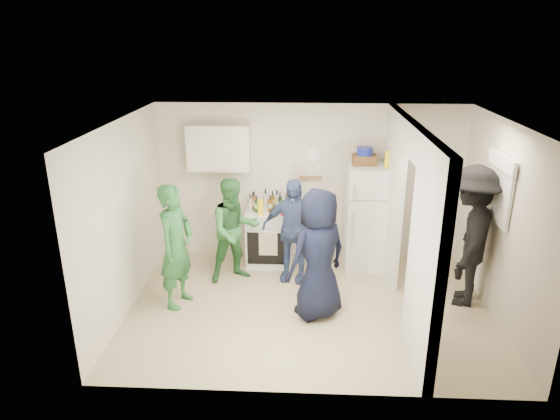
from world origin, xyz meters
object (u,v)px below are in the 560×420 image
object	(u,v)px
blue_bowl	(365,151)
person_green_left	(176,246)
person_navy	(318,255)
stove	(270,237)
fridge	(368,217)
person_green_center	(235,230)
person_denim	(293,230)
yellow_cup_stack_top	(388,159)
wicker_basket	(364,160)
person_nook	(469,236)

from	to	relation	value
blue_bowl	person_green_left	xyz separation A→B (m)	(-2.56, -1.36, -0.99)
blue_bowl	person_navy	bearing A→B (deg)	-114.24
stove	fridge	bearing A→B (deg)	-1.13
person_green_center	person_navy	size ratio (longest dim) A/B	0.91
stove	blue_bowl	world-z (taller)	blue_bowl
fridge	person_denim	xyz separation A→B (m)	(-1.15, -0.51, -0.04)
person_denim	stove	bearing A→B (deg)	135.38
yellow_cup_stack_top	person_navy	bearing A→B (deg)	-125.98
fridge	stove	bearing A→B (deg)	178.87
wicker_basket	person_navy	size ratio (longest dim) A/B	0.20
person_green_center	person_nook	size ratio (longest dim) A/B	0.81
person_green_center	wicker_basket	bearing A→B (deg)	-8.63
blue_bowl	person_navy	size ratio (longest dim) A/B	0.14
person_navy	yellow_cup_stack_top	bearing A→B (deg)	-161.61
person_navy	person_nook	xyz separation A→B (m)	(2.00, 0.45, 0.10)
stove	blue_bowl	distance (m)	2.00
stove	person_nook	world-z (taller)	person_nook
person_denim	person_navy	xyz separation A→B (m)	(0.35, -0.99, 0.08)
fridge	blue_bowl	bearing A→B (deg)	153.43
fridge	person_navy	bearing A→B (deg)	-118.00
wicker_basket	person_green_center	size ratio (longest dim) A/B	0.22
blue_bowl	yellow_cup_stack_top	bearing A→B (deg)	-25.11
stove	yellow_cup_stack_top	size ratio (longest dim) A/B	3.55
person_green_center	person_navy	world-z (taller)	person_navy
stove	person_nook	bearing A→B (deg)	-21.68
wicker_basket	person_denim	distance (m)	1.51
wicker_basket	yellow_cup_stack_top	distance (m)	0.36
stove	yellow_cup_stack_top	bearing A→B (deg)	-4.27
wicker_basket	yellow_cup_stack_top	size ratio (longest dim) A/B	1.40
blue_bowl	person_nook	bearing A→B (deg)	-40.31
fridge	yellow_cup_stack_top	size ratio (longest dim) A/B	6.56
yellow_cup_stack_top	person_denim	size ratio (longest dim) A/B	0.16
wicker_basket	person_green_center	xyz separation A→B (m)	(-1.90, -0.60, -0.93)
person_denim	person_nook	size ratio (longest dim) A/B	0.81
fridge	person_denim	distance (m)	1.26
person_denim	person_navy	size ratio (longest dim) A/B	0.91
person_navy	person_nook	bearing A→B (deg)	157.12
stove	person_green_center	world-z (taller)	person_green_center
wicker_basket	person_denim	world-z (taller)	wicker_basket
person_green_left	person_nook	size ratio (longest dim) A/B	0.88
stove	fridge	xyz separation A→B (m)	(1.52, -0.03, 0.38)
wicker_basket	person_green_left	size ratio (longest dim) A/B	0.21
stove	wicker_basket	world-z (taller)	wicker_basket
stove	blue_bowl	xyz separation A→B (m)	(1.42, 0.02, 1.40)
fridge	person_green_left	distance (m)	2.97
blue_bowl	person_green_left	size ratio (longest dim) A/B	0.14
fridge	blue_bowl	size ratio (longest dim) A/B	6.83
wicker_basket	blue_bowl	bearing A→B (deg)	0.00
stove	person_green_center	size ratio (longest dim) A/B	0.57
yellow_cup_stack_top	blue_bowl	bearing A→B (deg)	154.89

